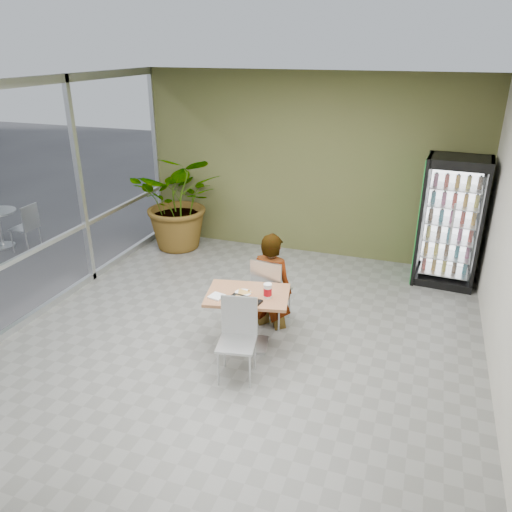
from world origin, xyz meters
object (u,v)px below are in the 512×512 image
(seated_woman, at_px, (271,290))
(beverage_fridge, at_px, (451,222))
(cafeteria_tray, at_px, (242,302))
(chair_far, at_px, (269,287))
(chair_near, at_px, (238,331))
(dining_table, at_px, (248,309))
(potted_plant, at_px, (181,201))
(soda_cup, at_px, (268,291))

(seated_woman, relative_size, beverage_fridge, 0.80)
(cafeteria_tray, height_order, beverage_fridge, beverage_fridge)
(chair_far, distance_m, chair_near, 1.14)
(dining_table, xyz_separation_m, potted_plant, (-2.34, 2.79, 0.37))
(seated_woman, height_order, soda_cup, seated_woman)
(chair_near, xyz_separation_m, potted_plant, (-2.42, 3.35, 0.35))
(beverage_fridge, height_order, potted_plant, beverage_fridge)
(soda_cup, distance_m, beverage_fridge, 3.54)
(chair_far, relative_size, seated_woman, 0.61)
(chair_far, distance_m, soda_cup, 0.67)
(dining_table, height_order, seated_woman, seated_woman)
(chair_near, xyz_separation_m, beverage_fridge, (2.27, 3.39, 0.46))
(dining_table, bearing_deg, seated_woman, 80.51)
(soda_cup, distance_m, cafeteria_tray, 0.34)
(dining_table, distance_m, beverage_fridge, 3.71)
(cafeteria_tray, distance_m, beverage_fridge, 3.87)
(chair_far, relative_size, soda_cup, 5.40)
(soda_cup, bearing_deg, cafeteria_tray, -136.35)
(seated_woman, relative_size, soda_cup, 8.89)
(soda_cup, bearing_deg, chair_near, -108.08)
(chair_far, xyz_separation_m, cafeteria_tray, (-0.07, -0.82, 0.18))
(cafeteria_tray, bearing_deg, soda_cup, 43.65)
(cafeteria_tray, xyz_separation_m, potted_plant, (-2.36, 3.04, 0.15))
(chair_near, height_order, cafeteria_tray, chair_near)
(dining_table, relative_size, potted_plant, 0.62)
(chair_far, xyz_separation_m, potted_plant, (-2.43, 2.22, 0.33))
(soda_cup, bearing_deg, chair_far, 106.06)
(chair_near, distance_m, seated_woman, 1.19)
(chair_far, relative_size, beverage_fridge, 0.49)
(dining_table, height_order, beverage_fridge, beverage_fridge)
(chair_near, relative_size, potted_plant, 0.52)
(chair_far, height_order, soda_cup, chair_far)
(chair_far, xyz_separation_m, seated_woman, (0.01, 0.05, -0.06))
(beverage_fridge, bearing_deg, chair_near, -119.51)
(dining_table, xyz_separation_m, cafeteria_tray, (0.02, -0.25, 0.23))
(chair_near, bearing_deg, soda_cup, 61.14)
(dining_table, relative_size, chair_near, 1.18)
(chair_near, distance_m, beverage_fridge, 4.11)
(seated_woman, distance_m, soda_cup, 0.74)
(chair_far, height_order, beverage_fridge, beverage_fridge)
(chair_near, bearing_deg, potted_plant, 115.05)
(beverage_fridge, bearing_deg, soda_cup, -122.03)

